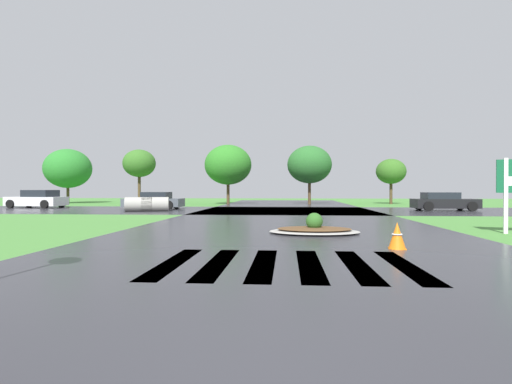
{
  "coord_description": "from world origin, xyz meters",
  "views": [
    {
      "loc": [
        0.01,
        -2.51,
        1.47
      ],
      "look_at": [
        -1.05,
        11.49,
        1.36
      ],
      "focal_mm": 28.57,
      "sensor_mm": 36.0,
      "label": 1
    }
  ],
  "objects": [
    {
      "name": "drainage_pipe_stack",
      "position": [
        -9.15,
        23.57,
        0.46
      ],
      "size": [
        2.91,
        1.58,
        0.93
      ],
      "color": "#9E9B93",
      "rests_on": "ground"
    },
    {
      "name": "car_dark_suv",
      "position": [
        -19.37,
        27.78,
        0.65
      ],
      "size": [
        4.56,
        2.56,
        1.38
      ],
      "rotation": [
        0.0,
        0.0,
        3.03
      ],
      "color": "silver",
      "rests_on": "ground"
    },
    {
      "name": "car_blue_compact",
      "position": [
        10.59,
        25.86,
        0.59
      ],
      "size": [
        4.19,
        2.1,
        1.24
      ],
      "rotation": [
        0.0,
        0.0,
        0.03
      ],
      "color": "black",
      "rests_on": "ground"
    },
    {
      "name": "asphalt_cross_road",
      "position": [
        0.0,
        25.3,
        0.0
      ],
      "size": [
        90.0,
        10.48,
        0.01
      ],
      "primitive_type": "cube",
      "color": "#2B2B30",
      "rests_on": "ground"
    },
    {
      "name": "asphalt_roadway",
      "position": [
        0.0,
        10.0,
        0.0
      ],
      "size": [
        11.64,
        80.0,
        0.01
      ],
      "primitive_type": "cube",
      "color": "#2B2B30",
      "rests_on": "ground"
    },
    {
      "name": "traffic_cone",
      "position": [
        2.7,
        7.65,
        0.32
      ],
      "size": [
        0.42,
        0.42,
        0.66
      ],
      "color": "orange",
      "rests_on": "ground"
    },
    {
      "name": "car_white_sedan",
      "position": [
        -9.74,
        26.78,
        0.58
      ],
      "size": [
        4.3,
        2.19,
        1.24
      ],
      "rotation": [
        0.0,
        0.0,
        3.12
      ],
      "color": "#4C545B",
      "rests_on": "ground"
    },
    {
      "name": "crosswalk_stripes",
      "position": [
        0.0,
        5.44,
        0.0
      ],
      "size": [
        4.95,
        3.49,
        0.01
      ],
      "color": "white",
      "rests_on": "ground"
    },
    {
      "name": "background_treeline",
      "position": [
        -8.79,
        36.66,
        3.67
      ],
      "size": [
        36.07,
        6.07,
        5.66
      ],
      "color": "#4C3823",
      "rests_on": "ground"
    },
    {
      "name": "median_island",
      "position": [
        0.92,
        11.06,
        0.13
      ],
      "size": [
        2.99,
        2.06,
        0.68
      ],
      "color": "#9E9B93",
      "rests_on": "ground"
    }
  ]
}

